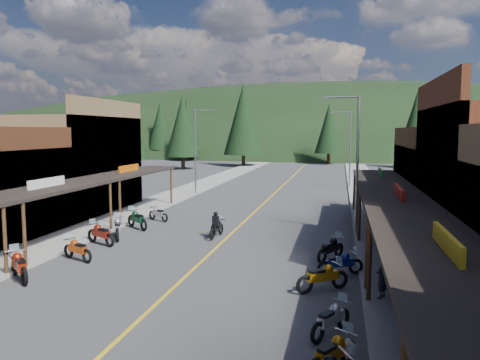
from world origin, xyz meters
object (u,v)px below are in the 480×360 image
Objects in this scene: streetlight_3 at (349,146)px; pine_2 at (243,119)px; bike_east_4 at (333,352)px; rider_on_bike at (216,227)px; streetlight_1 at (197,147)px; pine_1 at (187,125)px; pine_8 at (131,131)px; shop_east_3 at (465,187)px; pine_10 at (183,126)px; bike_west_6 at (19,264)px; pine_4 at (417,123)px; pedestrian_east_b at (367,204)px; bike_west_8 at (101,233)px; shop_west_3 at (65,164)px; bike_east_6 at (323,275)px; streetlight_2 at (355,157)px; bike_west_10 at (137,218)px; bike_west_9 at (117,227)px; bike_east_5 at (331,318)px; pine_3 at (329,128)px; pedestrian_east_a at (382,276)px; bike_west_11 at (158,213)px; pine_7 at (161,125)px; bike_west_7 at (77,248)px; bike_east_7 at (340,262)px; pine_0 at (94,128)px; bike_east_8 at (331,248)px.

pine_2 is (-16.95, 28.00, 3.53)m from streetlight_3.
rider_on_bike is (-6.65, 13.74, 0.06)m from bike_east_4.
pine_2 reaches higher than streetlight_1.
pine_1 reaches higher than pine_8.
pine_1 reaches higher than shop_east_3.
pine_10 is 5.02× the size of bike_west_6.
pine_4 is 48.34m from pedestrian_east_b.
rider_on_bike is at bearing -34.48° from bike_west_8.
pine_4 is at bearing 56.87° from shop_west_3.
pine_1 reaches higher than streetlight_1.
bike_east_6 is (27.59, -42.46, -5.36)m from pine_8.
streetlight_3 reaches higher than bike_east_4.
shop_east_3 is 21.87m from bike_west_8.
streetlight_2 is (20.74, -3.30, 0.94)m from shop_west_3.
bike_west_10 is at bearing -74.12° from pine_1.
shop_east_3 is at bearing -5.81° from bike_west_9.
shop_east_3 is 5.61× the size of bike_east_5.
pine_2 is 16.19m from pine_3.
streetlight_2 is 16.93m from bike_east_4.
pedestrian_east_a is at bearing -86.39° from streetlight_2.
shop_east_3 reaches higher than bike_west_8.
bike_west_8 reaches higher than bike_east_5.
pine_2 is (-16.95, 50.00, 3.53)m from streetlight_2.
shop_west_3 reaches higher than bike_west_10.
pine_10 reaches higher than shop_west_3.
streetlight_3 is 38.66m from bike_east_4.
bike_west_11 is (8.12, -2.08, -2.98)m from shop_west_3.
pine_3 is 0.88× the size of pine_7.
pine_8 reaches higher than pedestrian_east_a.
streetlight_1 reaches higher than bike_west_7.
bike_west_7 is 1.04× the size of bike_east_5.
bike_west_10 is at bearing -31.31° from shop_west_3.
bike_east_7 is (12.18, -6.89, -0.07)m from bike_west_10.
pine_0 is at bearing 136.67° from shop_east_3.
pine_1 is at bearing 139.40° from pine_2.
pine_2 is 6.90× the size of bike_west_7.
shop_east_3 is 25.16m from bike_west_6.
pine_0 is 4.71× the size of bike_west_9.
pine_8 reaches higher than streetlight_2.
rider_on_bike reaches higher than bike_west_8.
pine_8 is at bearing 155.01° from bike_east_4.
streetlight_2 is 14.03m from bike_west_9.
bike_west_9 is at bearing -86.72° from streetlight_1.
bike_east_7 is (24.23, -50.36, -6.21)m from pine_10.
pedestrian_east_b is at bearing 47.44° from rider_on_bike.
pine_10 is at bearing -92.62° from pedestrian_east_b.
pine_8 is at bearing -123.69° from pine_2.
bike_east_8 is 1.37× the size of pedestrian_east_a.
pine_2 is at bearing 35.57° from bike_west_11.
pine_7 is 29.53m from pine_10.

